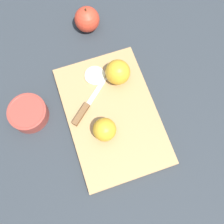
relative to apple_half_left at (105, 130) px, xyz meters
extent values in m
plane|color=#282D33|center=(0.05, -0.04, -0.06)|extent=(4.00, 4.00, 0.00)
cube|color=#A37A4C|center=(0.05, -0.04, -0.05)|extent=(0.43, 0.30, 0.02)
sphere|color=gold|center=(0.00, 0.00, 0.00)|extent=(0.07, 0.07, 0.07)
cylinder|color=beige|center=(0.00, -0.01, 0.00)|extent=(0.06, 0.02, 0.07)
sphere|color=gold|center=(0.17, -0.08, 0.00)|extent=(0.08, 0.08, 0.08)
cylinder|color=beige|center=(0.17, -0.08, 0.00)|extent=(0.02, 0.07, 0.07)
cube|color=silver|center=(0.14, -0.01, -0.03)|extent=(0.09, 0.09, 0.00)
cube|color=brown|center=(0.07, 0.06, -0.03)|extent=(0.07, 0.07, 0.02)
cylinder|color=beige|center=(0.19, -0.01, -0.03)|extent=(0.07, 0.07, 0.01)
sphere|color=red|center=(0.40, -0.03, -0.01)|extent=(0.09, 0.09, 0.09)
cylinder|color=#4C3319|center=(0.40, -0.03, 0.03)|extent=(0.01, 0.01, 0.01)
cylinder|color=#99382D|center=(0.12, 0.21, -0.04)|extent=(0.12, 0.12, 0.05)
torus|color=#99382D|center=(0.12, 0.21, -0.02)|extent=(0.12, 0.12, 0.01)
camera|label=1|loc=(-0.19, 0.03, 0.73)|focal=42.00mm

